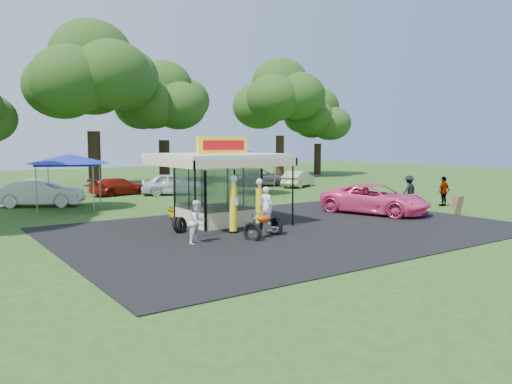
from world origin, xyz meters
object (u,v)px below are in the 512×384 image
(pink_sedan, at_px, (375,199))
(tent_east, at_px, (245,154))
(bg_car_a, at_px, (40,193))
(bg_car_e, at_px, (298,179))
(spectator_east_b, at_px, (444,191))
(bg_car_d, at_px, (263,178))
(bg_car_c, at_px, (174,184))
(tent_west, at_px, (69,159))
(spectator_west, at_px, (198,222))
(spectator_east_a, at_px, (409,190))
(gas_pump_right, at_px, (259,206))
(gas_station_kiosk, at_px, (217,187))
(a_frame_sign, at_px, (457,205))
(kiosk_car, at_px, (196,209))
(motorcycle, at_px, (265,217))
(bg_car_b, at_px, (119,186))
(gas_pump_left, at_px, (233,205))

(pink_sedan, distance_m, tent_east, 12.81)
(bg_car_a, height_order, bg_car_e, bg_car_a)
(spectator_east_b, height_order, bg_car_d, spectator_east_b)
(bg_car_c, height_order, bg_car_d, bg_car_c)
(tent_west, bearing_deg, pink_sedan, -41.27)
(spectator_west, bearing_deg, pink_sedan, -20.92)
(spectator_east_a, bearing_deg, tent_east, -67.85)
(gas_pump_right, relative_size, pink_sedan, 0.40)
(gas_pump_right, height_order, spectator_west, gas_pump_right)
(gas_station_kiosk, height_order, pink_sedan, gas_station_kiosk)
(bg_car_c, distance_m, tent_west, 9.49)
(a_frame_sign, relative_size, spectator_east_b, 0.57)
(pink_sedan, xyz_separation_m, spectator_west, (-11.78, -1.55, 0.04))
(a_frame_sign, distance_m, kiosk_car, 14.07)
(motorcycle, xyz_separation_m, bg_car_e, (15.95, 17.05, -0.13))
(a_frame_sign, xyz_separation_m, kiosk_car, (-12.24, 6.93, -0.05))
(bg_car_b, distance_m, tent_east, 9.66)
(pink_sedan, relative_size, spectator_west, 3.43)
(gas_pump_right, xyz_separation_m, kiosk_car, (-0.61, 4.78, -0.64))
(motorcycle, distance_m, bg_car_c, 17.85)
(pink_sedan, xyz_separation_m, bg_car_c, (-4.69, 15.33, 0.01))
(gas_station_kiosk, xyz_separation_m, motorcycle, (-0.10, -4.03, -0.93))
(bg_car_c, relative_size, tent_west, 1.04)
(pink_sedan, relative_size, spectator_east_a, 3.23)
(pink_sedan, bearing_deg, bg_car_a, 118.53)
(bg_car_a, bearing_deg, motorcycle, -132.70)
(gas_pump_right, height_order, spectator_east_a, gas_pump_right)
(motorcycle, height_order, pink_sedan, motorcycle)
(gas_pump_right, height_order, pink_sedan, gas_pump_right)
(spectator_west, xyz_separation_m, bg_car_a, (-2.51, 15.45, -0.03))
(spectator_west, height_order, tent_west, tent_west)
(tent_west, height_order, tent_east, tent_east)
(bg_car_a, bearing_deg, a_frame_sign, -104.54)
(bg_car_b, bearing_deg, a_frame_sign, -164.28)
(tent_west, bearing_deg, gas_pump_left, -72.88)
(kiosk_car, distance_m, bg_car_b, 13.31)
(bg_car_e, bearing_deg, spectator_east_b, 146.59)
(bg_car_e, xyz_separation_m, tent_east, (-7.18, -2.42, 2.31))
(pink_sedan, relative_size, spectator_east_b, 3.20)
(gas_pump_right, distance_m, spectator_west, 3.74)
(motorcycle, bearing_deg, spectator_east_b, -12.16)
(spectator_west, height_order, bg_car_a, spectator_west)
(gas_pump_left, height_order, bg_car_d, gas_pump_left)
(a_frame_sign, relative_size, spectator_east_a, 0.58)
(pink_sedan, distance_m, spectator_east_a, 5.61)
(gas_station_kiosk, height_order, bg_car_b, gas_station_kiosk)
(gas_pump_right, bearing_deg, spectator_west, -164.73)
(bg_car_b, xyz_separation_m, tent_east, (7.98, -4.90, 2.39))
(motorcycle, distance_m, kiosk_car, 6.25)
(kiosk_car, relative_size, tent_west, 0.61)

